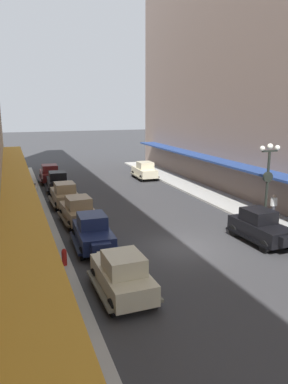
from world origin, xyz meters
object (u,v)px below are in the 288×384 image
pedestrian_3 (35,194)px  parked_car_0 (93,231)px  pedestrian_0 (26,289)px  pedestrian_1 (274,206)px  parked_car_1 (78,210)px  parked_car_4 (65,194)px  parked_car_2 (260,226)px  parked_car_7 (122,274)px  parked_car_3 (58,181)px  pedestrian_4 (16,214)px  parked_car_6 (50,173)px  lamp_post_with_clock (267,181)px  pedestrian_5 (31,265)px  parked_car_5 (145,170)px  fire_hydrant (64,257)px

pedestrian_3 → parked_car_0: bearing=-76.4°
parked_car_0 → pedestrian_0: (-3.70, -5.60, 0.07)m
pedestrian_1 → parked_car_1: bearing=163.2°
pedestrian_1 → pedestrian_3: size_ratio=0.98×
parked_car_0 → parked_car_4: bearing=90.9°
parked_car_2 → pedestrian_3: size_ratio=2.57×
pedestrian_0 → parked_car_2: bearing=14.6°
parked_car_7 → pedestrian_3: bearing=98.8°
parked_car_3 → pedestrian_4: bearing=-110.9°
parked_car_2 → parked_car_7: same height
parked_car_6 → parked_car_3: bearing=-86.9°
parked_car_6 → lamp_post_with_clock: lamp_post_with_clock is taller
pedestrian_1 → parked_car_4: bearing=145.8°
parked_car_3 → pedestrian_1: 18.53m
parked_car_7 → pedestrian_4: parked_car_7 is taller
parked_car_0 → parked_car_1: size_ratio=1.00×
parked_car_2 → pedestrian_3: (-11.37, 11.97, 0.07)m
lamp_post_with_clock → pedestrian_5: bearing=-167.5°
parked_car_2 → parked_car_5: 19.65m
parked_car_0 → pedestrian_3: bearing=103.6°
parked_car_3 → parked_car_6: bearing=93.1°
parked_car_6 → pedestrian_5: (-3.14, -22.25, 0.07)m
pedestrian_4 → fire_hydrant: bearing=-73.4°
parked_car_7 → pedestrian_1: bearing=26.5°
parked_car_4 → fire_hydrant: bearing=-98.4°
parked_car_0 → pedestrian_1: bearing=3.6°
lamp_post_with_clock → pedestrian_1: (1.53, 1.07, -2.00)m
parked_car_2 → lamp_post_with_clock: size_ratio=0.83×
parked_car_0 → parked_car_3: same height
parked_car_5 → pedestrian_3: (-11.68, -7.68, 0.07)m
parked_car_4 → lamp_post_with_clock: bearing=-41.0°
lamp_post_with_clock → pedestrian_1: bearing=35.0°
parked_car_2 → pedestrian_1: parked_car_2 is taller
parked_car_1 → parked_car_3: (-0.04, 9.94, 0.00)m
fire_hydrant → parked_car_1: bearing=74.3°
parked_car_6 → pedestrian_4: (-3.54, -14.21, 0.07)m
parked_car_4 → fire_hydrant: parked_car_4 is taller
parked_car_5 → lamp_post_with_clock: lamp_post_with_clock is taller
parked_car_4 → pedestrian_4: 6.00m
pedestrian_0 → parked_car_3: bearing=79.6°
fire_hydrant → pedestrian_4: pedestrian_4 is taller
parked_car_7 → parked_car_6: bearing=90.6°
parked_car_7 → pedestrian_1: size_ratio=2.61×
pedestrian_0 → pedestrian_3: 15.34m
parked_car_7 → pedestrian_4: size_ratio=2.56×
parked_car_0 → parked_car_7: size_ratio=1.01×
parked_car_0 → parked_car_3: size_ratio=1.00×
parked_car_3 → pedestrian_1: (12.47, -13.70, 0.05)m
pedestrian_3 → pedestrian_5: same height
parked_car_6 → pedestrian_4: size_ratio=2.56×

